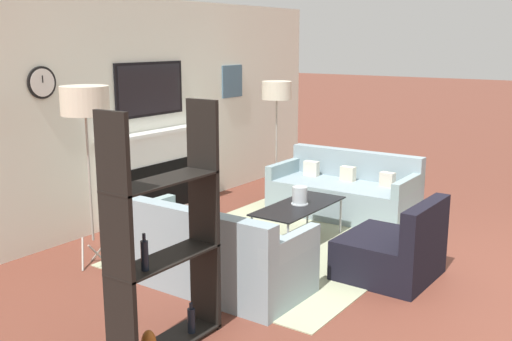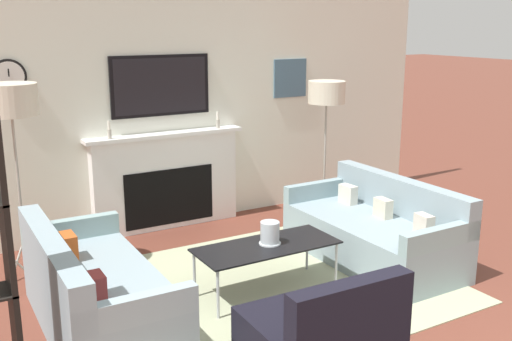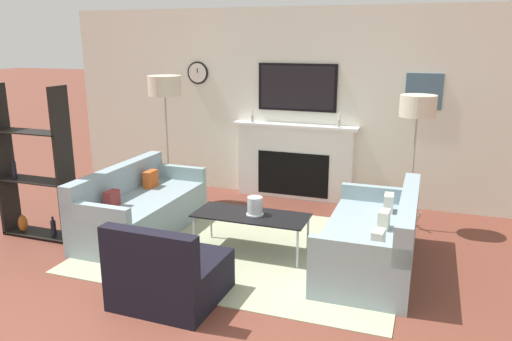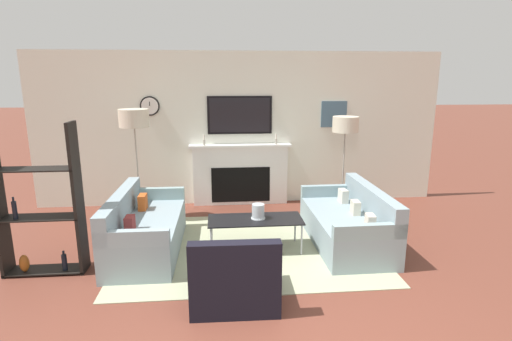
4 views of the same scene
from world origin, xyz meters
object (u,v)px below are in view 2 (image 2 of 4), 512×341
couch_left (95,295)px  hurricane_candle (270,234)px  floor_lamp_left (10,102)px  coffee_table (267,248)px  armchair (321,339)px  couch_right (375,233)px  floor_lamp_right (327,94)px

couch_left → hurricane_candle: (1.49, -0.08, 0.23)m
floor_lamp_left → coffee_table: bearing=-37.0°
armchair → hurricane_candle: (0.36, 1.24, 0.27)m
couch_right → coffee_table: couch_right is taller
floor_lamp_left → floor_lamp_right: floor_lamp_left is taller
couch_left → floor_lamp_right: floor_lamp_right is taller
hurricane_candle → floor_lamp_left: size_ratio=0.11×
couch_right → couch_left: bearing=180.0°
coffee_table → hurricane_candle: 0.12m
couch_left → floor_lamp_left: 1.83m
couch_left → hurricane_candle: couch_left is taller
floor_lamp_left → floor_lamp_right: (3.32, 0.00, -0.13)m
couch_right → hurricane_candle: bearing=-176.5°
coffee_table → floor_lamp_right: floor_lamp_right is taller
armchair → hurricane_candle: size_ratio=4.50×
floor_lamp_left → floor_lamp_right: bearing=0.0°
hurricane_candle → floor_lamp_right: 2.24m
coffee_table → floor_lamp_right: size_ratio=0.75×
floor_lamp_right → couch_left: bearing=-158.1°
couch_left → coffee_table: (1.46, -0.09, 0.12)m
coffee_table → hurricane_candle: bearing=18.6°
couch_left → couch_right: couch_left is taller
hurricane_candle → floor_lamp_left: bearing=143.9°
hurricane_candle → floor_lamp_right: (1.54, 1.30, 0.97)m
hurricane_candle → floor_lamp_right: floor_lamp_right is taller
armchair → hurricane_candle: 1.32m
couch_left → hurricane_candle: bearing=-3.0°
armchair → floor_lamp_right: (1.90, 2.54, 1.24)m
coffee_table → floor_lamp_left: size_ratio=0.69×
armchair → coffee_table: 1.28m
couch_left → couch_right: 2.75m
couch_left → armchair: size_ratio=2.05×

